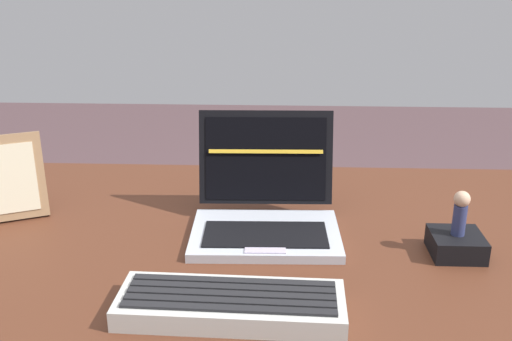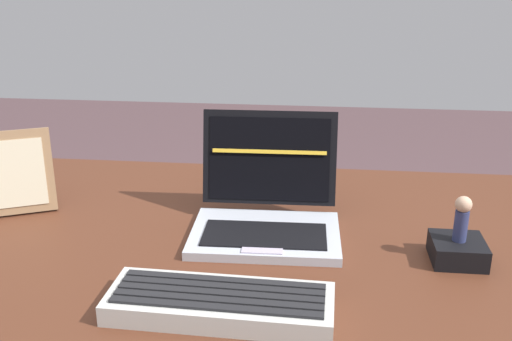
{
  "view_description": "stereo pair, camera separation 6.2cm",
  "coord_description": "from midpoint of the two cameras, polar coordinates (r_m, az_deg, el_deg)",
  "views": [
    {
      "loc": [
        -0.01,
        -0.93,
        1.21
      ],
      "look_at": [
        -0.05,
        0.02,
        0.86
      ],
      "focal_mm": 41.31,
      "sensor_mm": 36.0,
      "label": 1
    },
    {
      "loc": [
        0.05,
        -0.93,
        1.21
      ],
      "look_at": [
        -0.05,
        0.02,
        0.86
      ],
      "focal_mm": 41.31,
      "sensor_mm": 36.0,
      "label": 2
    }
  ],
  "objects": [
    {
      "name": "desk",
      "position": [
        1.08,
        1.02,
        -10.47
      ],
      "size": [
        1.39,
        0.81,
        0.73
      ],
      "color": "#502919",
      "rests_on": "ground"
    },
    {
      "name": "laptop_front",
      "position": [
        1.08,
        -0.74,
        -3.86
      ],
      "size": [
        0.27,
        0.23,
        0.2
      ],
      "color": "#AFB5C0",
      "rests_on": "desk"
    },
    {
      "name": "external_keyboard",
      "position": [
        0.85,
        -4.59,
        -12.82
      ],
      "size": [
        0.32,
        0.12,
        0.04
      ],
      "color": "#BABBB5",
      "rests_on": "desk"
    },
    {
      "name": "photo_frame",
      "position": [
        1.22,
        -24.75,
        -0.78
      ],
      "size": [
        0.16,
        0.1,
        0.17
      ],
      "color": "#8E6A49",
      "rests_on": "desk"
    },
    {
      "name": "figurine_stand",
      "position": [
        1.05,
        17.2,
        -6.87
      ],
      "size": [
        0.09,
        0.09,
        0.04
      ],
      "primitive_type": "cube",
      "color": "black",
      "rests_on": "desk"
    },
    {
      "name": "figurine",
      "position": [
        1.02,
        17.56,
        -3.8
      ],
      "size": [
        0.03,
        0.03,
        0.08
      ],
      "color": "navy",
      "rests_on": "figurine_stand"
    }
  ]
}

